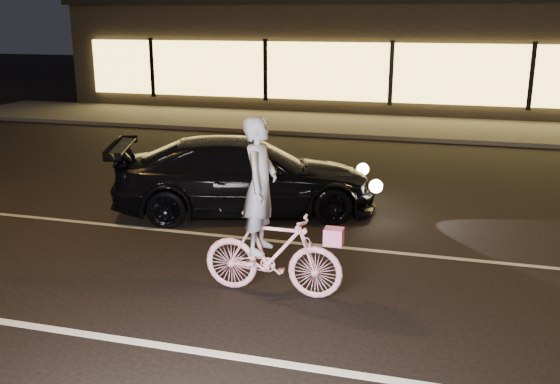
% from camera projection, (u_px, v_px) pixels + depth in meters
% --- Properties ---
extents(ground, '(90.00, 90.00, 0.00)m').
position_uv_depth(ground, '(264.00, 296.00, 8.00)').
color(ground, black).
rests_on(ground, ground).
extents(lane_stripe_near, '(60.00, 0.12, 0.01)m').
position_uv_depth(lane_stripe_near, '(222.00, 355.00, 6.61)').
color(lane_stripe_near, silver).
rests_on(lane_stripe_near, ground).
extents(lane_stripe_far, '(60.00, 0.10, 0.01)m').
position_uv_depth(lane_stripe_far, '(301.00, 243.00, 9.86)').
color(lane_stripe_far, gray).
rests_on(lane_stripe_far, ground).
extents(sidewalk, '(30.00, 4.00, 0.12)m').
position_uv_depth(sidewalk, '(383.00, 126.00, 20.03)').
color(sidewalk, '#383533').
rests_on(sidewalk, ground).
extents(storefront, '(25.40, 8.42, 4.20)m').
position_uv_depth(storefront, '(403.00, 51.00, 24.99)').
color(storefront, black).
rests_on(storefront, ground).
extents(cyclist, '(1.83, 0.63, 2.30)m').
position_uv_depth(cyclist, '(269.00, 233.00, 7.88)').
color(cyclist, '#FF4A7E').
rests_on(cyclist, ground).
extents(sedan, '(5.08, 3.34, 1.37)m').
position_uv_depth(sedan, '(246.00, 176.00, 11.27)').
color(sedan, black).
rests_on(sedan, ground).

